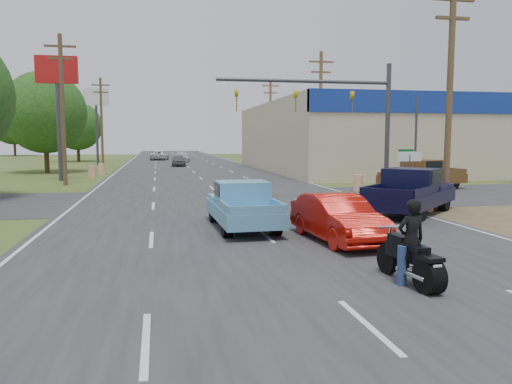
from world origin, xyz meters
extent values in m
plane|color=#3B4B1E|center=(0.00, 0.00, 0.00)|extent=(200.00, 200.00, 0.00)
cube|color=#2D2D30|center=(0.00, 40.00, 0.01)|extent=(15.00, 180.00, 0.02)
cube|color=#2D2D30|center=(0.00, 18.00, 0.01)|extent=(120.00, 10.00, 0.02)
cube|color=#B7A88C|center=(32.00, 40.00, 3.30)|extent=(50.00, 28.00, 6.60)
cylinder|color=#4C3823|center=(9.50, 13.00, 5.00)|extent=(0.28, 0.28, 10.00)
cube|color=#4C3823|center=(9.50, 13.00, 8.40)|extent=(1.60, 0.14, 0.14)
cylinder|color=#4C3823|center=(9.50, 31.00, 5.00)|extent=(0.28, 0.28, 10.00)
cube|color=#4C3823|center=(9.50, 31.00, 9.20)|extent=(2.00, 0.14, 0.14)
cube|color=#4C3823|center=(9.50, 31.00, 8.40)|extent=(1.60, 0.14, 0.14)
cylinder|color=#4C3823|center=(9.50, 49.00, 5.00)|extent=(0.28, 0.28, 10.00)
cube|color=#4C3823|center=(9.50, 49.00, 9.20)|extent=(2.00, 0.14, 0.14)
cube|color=#4C3823|center=(9.50, 49.00, 8.40)|extent=(1.60, 0.14, 0.14)
cylinder|color=#4C3823|center=(-9.50, 28.00, 5.00)|extent=(0.28, 0.28, 10.00)
cube|color=#4C3823|center=(-9.50, 28.00, 9.20)|extent=(2.00, 0.14, 0.14)
cube|color=#4C3823|center=(-9.50, 28.00, 8.40)|extent=(1.60, 0.14, 0.14)
cylinder|color=#4C3823|center=(-9.50, 52.00, 5.00)|extent=(0.28, 0.28, 10.00)
cube|color=#4C3823|center=(-9.50, 52.00, 9.20)|extent=(2.00, 0.14, 0.14)
cube|color=#4C3823|center=(-9.50, 52.00, 8.40)|extent=(1.60, 0.14, 0.14)
cylinder|color=#422D19|center=(-13.50, 42.00, 1.62)|extent=(0.44, 0.44, 3.24)
sphere|color=#134416|center=(-13.50, 42.00, 5.58)|extent=(7.56, 7.56, 7.56)
cylinder|color=#422D19|center=(-14.20, 66.00, 1.44)|extent=(0.44, 0.44, 2.88)
sphere|color=#134416|center=(-14.20, 66.00, 4.96)|extent=(6.72, 6.72, 6.72)
cylinder|color=#422D19|center=(55.00, 70.00, 1.80)|extent=(0.44, 0.44, 3.60)
sphere|color=#134416|center=(55.00, 70.00, 6.20)|extent=(8.40, 8.40, 8.40)
cylinder|color=#422D19|center=(30.00, 95.00, 1.71)|extent=(0.44, 0.44, 3.42)
sphere|color=#134416|center=(30.00, 95.00, 5.89)|extent=(7.98, 7.98, 7.98)
cylinder|color=#422D19|center=(-30.00, 95.00, 1.89)|extent=(0.44, 0.44, 3.78)
sphere|color=#134416|center=(-30.00, 95.00, 6.51)|extent=(8.82, 8.82, 8.82)
cylinder|color=orange|center=(8.00, 12.00, 0.50)|extent=(0.56, 0.56, 1.00)
cylinder|color=orange|center=(8.40, 20.50, 0.50)|extent=(0.56, 0.56, 1.00)
cylinder|color=orange|center=(-8.50, 34.00, 0.50)|extent=(0.56, 0.56, 1.00)
cylinder|color=orange|center=(-8.20, 38.00, 0.50)|extent=(0.56, 0.56, 1.00)
cylinder|color=#3F3F44|center=(-10.50, 32.00, 4.50)|extent=(0.30, 0.30, 9.00)
cube|color=#B21414|center=(-10.50, 32.00, 8.20)|extent=(3.00, 0.35, 2.00)
cylinder|color=#3F3F44|center=(-10.50, 56.00, 4.50)|extent=(0.30, 0.30, 9.00)
cube|color=white|center=(-10.50, 56.00, 8.20)|extent=(3.00, 0.35, 2.00)
cylinder|color=#3F3F44|center=(8.20, 14.00, 1.20)|extent=(0.08, 0.08, 2.40)
cube|color=white|center=(8.20, 14.00, 2.30)|extent=(1.20, 0.05, 0.45)
cylinder|color=#3F3F44|center=(8.80, 15.50, 1.20)|extent=(0.08, 0.08, 2.40)
cube|color=#0C591E|center=(8.80, 15.50, 2.50)|extent=(0.80, 0.04, 0.22)
cylinder|color=#3F3F44|center=(8.50, 17.00, 3.50)|extent=(0.24, 0.24, 7.00)
cylinder|color=#3F3F44|center=(4.00, 17.00, 6.00)|extent=(9.00, 0.18, 0.18)
imported|color=gold|center=(6.50, 17.00, 5.55)|extent=(0.18, 0.40, 1.10)
imported|color=gold|center=(3.50, 17.00, 5.55)|extent=(0.18, 0.40, 1.10)
imported|color=gold|center=(0.50, 17.00, 5.55)|extent=(0.18, 0.40, 1.10)
imported|color=#A70F07|center=(1.95, 6.66, 0.71)|extent=(1.89, 4.43, 1.42)
cylinder|color=black|center=(1.93, 1.40, 0.36)|extent=(0.41, 0.74, 0.71)
cylinder|color=black|center=(1.77, 2.96, 0.36)|extent=(0.20, 0.72, 0.71)
cube|color=black|center=(1.85, 2.21, 0.67)|extent=(0.36, 1.31, 0.32)
cube|color=black|center=(1.82, 2.48, 0.89)|extent=(0.34, 0.62, 0.24)
cube|color=black|center=(1.88, 1.89, 0.84)|extent=(0.38, 0.62, 0.11)
cylinder|color=white|center=(1.79, 2.80, 1.13)|extent=(0.70, 0.12, 0.05)
cube|color=white|center=(1.95, 1.17, 0.59)|extent=(0.20, 0.04, 0.13)
imported|color=black|center=(1.86, 2.06, 0.88)|extent=(0.68, 0.48, 1.75)
cylinder|color=black|center=(-1.34, 10.90, 0.38)|extent=(0.31, 0.77, 0.76)
cylinder|color=black|center=(0.26, 10.95, 0.38)|extent=(0.31, 0.77, 0.76)
cylinder|color=black|center=(-1.26, 7.93, 0.38)|extent=(0.31, 0.77, 0.76)
cylinder|color=black|center=(0.34, 7.97, 0.38)|extent=(0.31, 0.77, 0.76)
cube|color=#61A5D0|center=(-0.50, 9.44, 0.59)|extent=(2.04, 5.01, 0.50)
cube|color=#61A5D0|center=(-0.54, 10.92, 0.91)|extent=(1.86, 1.93, 0.17)
cube|color=#61A5D0|center=(-0.50, 9.54, 1.24)|extent=(1.80, 1.54, 0.81)
cube|color=black|center=(-0.50, 9.54, 1.38)|extent=(1.83, 1.24, 0.43)
cube|color=#61A5D0|center=(-0.43, 7.01, 0.97)|extent=(1.76, 0.12, 0.29)
cylinder|color=black|center=(7.52, 13.29, 0.44)|extent=(0.87, 0.84, 0.88)
cylinder|color=black|center=(8.79, 11.95, 0.44)|extent=(0.87, 0.84, 0.88)
cylinder|color=black|center=(5.03, 10.94, 0.44)|extent=(0.87, 0.84, 0.88)
cylinder|color=black|center=(6.30, 9.60, 0.44)|extent=(0.87, 0.84, 0.88)
cube|color=black|center=(6.91, 11.45, 0.68)|extent=(5.66, 5.52, 0.57)
cube|color=black|center=(8.16, 12.62, 1.04)|extent=(3.01, 3.01, 0.20)
cube|color=black|center=(6.99, 11.53, 1.43)|extent=(2.63, 2.65, 0.93)
cube|color=black|center=(6.99, 11.53, 1.59)|extent=(2.41, 2.44, 0.49)
cube|color=black|center=(4.87, 9.53, 1.12)|extent=(1.45, 1.53, 0.33)
cylinder|color=black|center=(11.34, 19.29, 0.43)|extent=(0.92, 0.56, 0.86)
cylinder|color=black|center=(10.82, 21.02, 0.43)|extent=(0.92, 0.56, 0.86)
cylinder|color=black|center=(14.55, 20.26, 0.43)|extent=(0.92, 0.56, 0.86)
cylinder|color=black|center=(14.03, 21.99, 0.43)|extent=(0.92, 0.56, 0.86)
cube|color=brown|center=(12.69, 20.64, 0.67)|extent=(5.97, 3.68, 0.56)
cube|color=brown|center=(11.08, 20.15, 1.02)|extent=(2.63, 2.57, 0.19)
cube|color=brown|center=(12.58, 20.61, 1.40)|extent=(2.18, 2.38, 0.91)
cube|color=black|center=(12.58, 20.61, 1.56)|extent=(1.87, 2.32, 0.48)
cube|color=brown|center=(15.31, 21.44, 1.10)|extent=(0.66, 1.92, 0.32)
imported|color=#5B5B60|center=(-0.96, 50.99, 0.68)|extent=(1.73, 4.03, 1.36)
imported|color=silver|center=(-0.06, 61.23, 0.71)|extent=(2.50, 5.06, 1.41)
imported|color=silver|center=(-3.00, 69.27, 0.69)|extent=(3.06, 5.25, 1.37)
camera|label=1|loc=(-3.37, -7.47, 3.09)|focal=35.00mm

